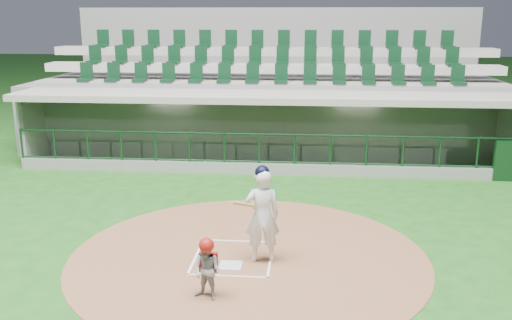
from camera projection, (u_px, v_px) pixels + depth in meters
The scene contains 8 objects.
ground at pixel (235, 252), 11.70m from camera, with size 120.00×120.00×0.00m, color #194F16.
dirt_circle at pixel (249, 256), 11.48m from camera, with size 7.20×7.20×0.01m, color brown.
home_plate at pixel (231, 265), 11.02m from camera, with size 0.43×0.43×0.02m, color silver.
batter_box_chalk at pixel (233, 257), 11.40m from camera, with size 1.55×1.80×0.01m.
dugout_structure at pixel (263, 131), 19.02m from camera, with size 16.40×3.70×3.00m.
seating_deck at pixel (270, 104), 21.88m from camera, with size 17.00×6.72×5.15m.
batter at pixel (262, 214), 11.02m from camera, with size 0.92×0.93×1.95m.
catcher at pixel (207, 268), 9.63m from camera, with size 0.61×0.55×1.10m.
Camera 1 is at (1.39, -10.79, 4.71)m, focal length 40.00 mm.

